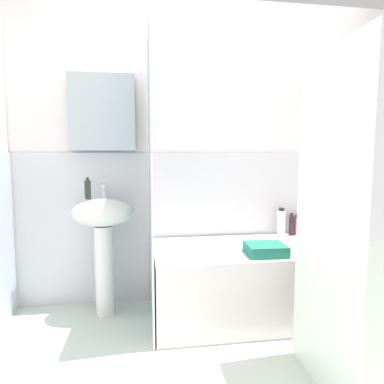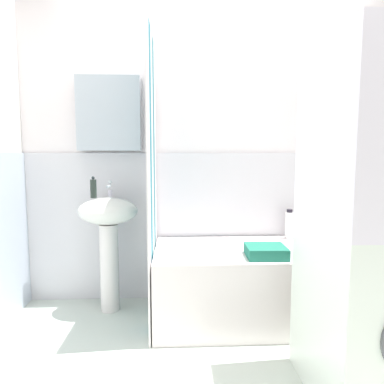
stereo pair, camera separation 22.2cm
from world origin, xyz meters
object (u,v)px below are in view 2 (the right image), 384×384
shampoo_bottle (289,225)px  towel_folded (266,251)px  bathtub (255,283)px  conditioner_bottle (300,227)px  lotion_bottle (307,228)px  washer_dryer_stack (378,227)px  body_wash_bottle (322,228)px  sink (108,228)px  soap_dispenser (93,188)px

shampoo_bottle → towel_folded: size_ratio=0.92×
bathtub → conditioner_bottle: 0.63m
lotion_bottle → washer_dryer_stack: (-0.11, -1.12, 0.24)m
body_wash_bottle → conditioner_bottle: size_ratio=0.81×
conditioner_bottle → washer_dryer_stack: size_ratio=0.11×
sink → lotion_bottle: sink is taller
washer_dryer_stack → shampoo_bottle: bearing=92.2°
conditioner_bottle → washer_dryer_stack: 1.13m
soap_dispenser → shampoo_bottle: soap_dispenser is taller
soap_dispenser → shampoo_bottle: size_ratio=0.68×
towel_folded → washer_dryer_stack: bearing=-59.2°
bathtub → washer_dryer_stack: washer_dryer_stack is taller
lotion_bottle → bathtub: bearing=-148.1°
soap_dispenser → washer_dryer_stack: (1.55, -0.98, -0.10)m
body_wash_bottle → conditioner_bottle: (-0.19, -0.02, 0.02)m
lotion_bottle → towel_folded: size_ratio=0.66×
bathtub → shampoo_bottle: 0.57m
body_wash_bottle → lotion_bottle: bearing=-178.3°
conditioner_bottle → washer_dryer_stack: (-0.05, -1.10, 0.23)m
soap_dispenser → bathtub: soap_dispenser is taller
soap_dispenser → conditioner_bottle: soap_dispenser is taller
shampoo_bottle → washer_dryer_stack: (0.04, -1.09, 0.21)m
washer_dryer_stack → body_wash_bottle: bearing=78.0°
sink → towel_folded: 1.16m
lotion_bottle → conditioner_bottle: bearing=-167.2°
lotion_bottle → shampoo_bottle: 0.16m
soap_dispenser → sink: bearing=0.6°
sink → shampoo_bottle: size_ratio=3.70×
body_wash_bottle → washer_dryer_stack: bearing=-102.0°
body_wash_bottle → washer_dryer_stack: washer_dryer_stack is taller
shampoo_bottle → towel_folded: (-0.32, -0.49, -0.08)m
sink → shampoo_bottle: 1.41m
bathtub → washer_dryer_stack: 1.07m
conditioner_bottle → towel_folded: (-0.41, -0.50, -0.05)m
washer_dryer_stack → soap_dispenser: bearing=147.7°
sink → lotion_bottle: (1.56, 0.13, -0.04)m
lotion_bottle → conditioner_bottle: 0.06m
soap_dispenser → bathtub: size_ratio=0.11×
soap_dispenser → washer_dryer_stack: size_ratio=0.10×
shampoo_bottle → lotion_bottle: bearing=10.1°
lotion_bottle → conditioner_bottle: size_ratio=0.90×
conditioner_bottle → towel_folded: size_ratio=0.74×
bathtub → body_wash_bottle: 0.76m
body_wash_bottle → shampoo_bottle: 0.29m
soap_dispenser → lotion_bottle: 1.71m
bathtub → towel_folded: bearing=-85.2°
lotion_bottle → towel_folded: lotion_bottle is taller
shampoo_bottle → sink: bearing=-175.7°
body_wash_bottle → washer_dryer_stack: (-0.24, -1.12, 0.25)m
towel_folded → washer_dryer_stack: 0.76m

